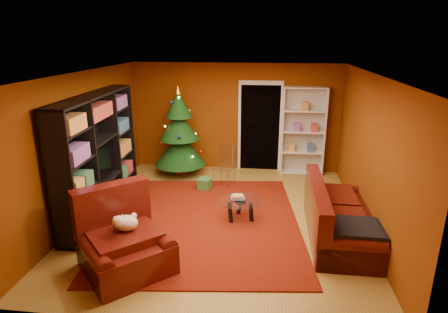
# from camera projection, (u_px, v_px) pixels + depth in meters

# --- Properties ---
(floor) EXTENTS (5.00, 5.50, 0.05)m
(floor) POSITION_uv_depth(u_px,v_px,m) (221.00, 218.00, 6.90)
(floor) COLOR olive
(floor) RESTS_ON ground
(ceiling) EXTENTS (5.00, 5.50, 0.05)m
(ceiling) POSITION_uv_depth(u_px,v_px,m) (221.00, 72.00, 6.10)
(ceiling) COLOR silver
(ceiling) RESTS_ON wall_back
(wall_back) EXTENTS (5.00, 0.05, 2.60)m
(wall_back) POSITION_uv_depth(u_px,v_px,m) (236.00, 117.00, 9.12)
(wall_back) COLOR #7B3609
(wall_back) RESTS_ON ground
(wall_left) EXTENTS (0.05, 5.50, 2.60)m
(wall_left) POSITION_uv_depth(u_px,v_px,m) (83.00, 145.00, 6.79)
(wall_left) COLOR #7B3609
(wall_left) RESTS_ON ground
(wall_right) EXTENTS (0.05, 5.50, 2.60)m
(wall_right) POSITION_uv_depth(u_px,v_px,m) (372.00, 155.00, 6.21)
(wall_right) COLOR #7B3609
(wall_right) RESTS_ON ground
(doorway) EXTENTS (1.06, 0.60, 2.16)m
(doorway) POSITION_uv_depth(u_px,v_px,m) (260.00, 128.00, 9.09)
(doorway) COLOR black
(doorway) RESTS_ON floor
(rug) EXTENTS (3.74, 4.24, 0.02)m
(rug) POSITION_uv_depth(u_px,v_px,m) (204.00, 221.00, 6.73)
(rug) COLOR maroon
(rug) RESTS_ON floor
(media_unit) EXTENTS (0.56, 2.90, 2.21)m
(media_unit) POSITION_uv_depth(u_px,v_px,m) (98.00, 155.00, 6.84)
(media_unit) COLOR black
(media_unit) RESTS_ON floor
(christmas_tree) EXTENTS (1.53, 1.53, 2.15)m
(christmas_tree) POSITION_uv_depth(u_px,v_px,m) (179.00, 132.00, 8.75)
(christmas_tree) COLOR black
(christmas_tree) RESTS_ON floor
(gift_box_teal) EXTENTS (0.35, 0.35, 0.27)m
(gift_box_teal) POSITION_uv_depth(u_px,v_px,m) (179.00, 167.00, 9.18)
(gift_box_teal) COLOR #156B6F
(gift_box_teal) RESTS_ON floor
(gift_box_green) EXTENTS (0.31, 0.31, 0.25)m
(gift_box_green) POSITION_uv_depth(u_px,v_px,m) (205.00, 184.00, 8.11)
(gift_box_green) COLOR #327531
(gift_box_green) RESTS_ON floor
(gift_box_red) EXTENTS (0.31, 0.31, 0.24)m
(gift_box_red) POSITION_uv_depth(u_px,v_px,m) (181.00, 169.00, 9.08)
(gift_box_red) COLOR maroon
(gift_box_red) RESTS_ON floor
(white_bookshelf) EXTENTS (0.99, 0.36, 2.14)m
(white_bookshelf) POSITION_uv_depth(u_px,v_px,m) (303.00, 132.00, 8.82)
(white_bookshelf) COLOR white
(white_bookshelf) RESTS_ON floor
(armchair) EXTENTS (1.71, 1.71, 0.94)m
(armchair) POSITION_uv_depth(u_px,v_px,m) (125.00, 240.00, 5.20)
(armchair) COLOR #410D09
(armchair) RESTS_ON rug
(dog) EXTENTS (0.50, 0.49, 0.31)m
(dog) POSITION_uv_depth(u_px,v_px,m) (126.00, 223.00, 5.20)
(dog) COLOR beige
(dog) RESTS_ON armchair
(sofa) EXTENTS (0.99, 2.16, 0.92)m
(sofa) POSITION_uv_depth(u_px,v_px,m) (341.00, 211.00, 6.09)
(sofa) COLOR #410D09
(sofa) RESTS_ON rug
(coffee_table) EXTENTS (0.87, 0.87, 0.48)m
(coffee_table) POSITION_uv_depth(u_px,v_px,m) (240.00, 209.00, 6.74)
(coffee_table) COLOR gray
(coffee_table) RESTS_ON rug
(acrylic_chair) EXTENTS (0.55, 0.57, 0.82)m
(acrylic_chair) POSITION_uv_depth(u_px,v_px,m) (224.00, 168.00, 8.28)
(acrylic_chair) COLOR #66605B
(acrylic_chair) RESTS_ON rug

